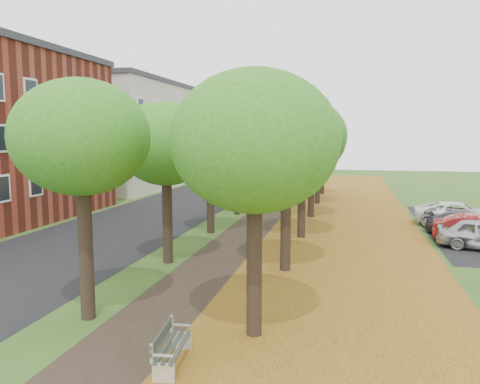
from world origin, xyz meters
The scene contains 11 objects.
ground centered at (0.00, 0.00, 0.00)m, with size 120.00×120.00×0.00m, color #2D4C19.
street_asphalt centered at (-7.50, 15.00, 0.00)m, with size 8.00×70.00×0.01m, color black.
footpath centered at (0.00, 15.00, 0.00)m, with size 3.20×70.00×0.01m, color black.
leaf_verge centered at (5.00, 15.00, 0.01)m, with size 7.50×70.00×0.01m, color #9C691C.
tree_row_west centered at (-2.20, 15.00, 4.89)m, with size 4.09×34.09×6.66m.
tree_row_east centered at (2.60, 15.00, 4.89)m, with size 4.09×34.09×6.66m.
building_cream centered at (-17.00, 33.00, 5.21)m, with size 10.30×20.30×10.40m.
bench centered at (1.09, -2.01, 0.43)m, with size 0.69×1.77×0.82m.
car_red centered at (11.00, 12.59, 0.67)m, with size 1.42×4.07×1.34m, color maroon.
car_grey centered at (11.00, 14.18, 0.62)m, with size 1.74×4.29×1.24m, color #343439.
car_white centered at (11.09, 17.05, 0.67)m, with size 2.23×4.84×1.34m, color white.
Camera 1 is at (4.91, -11.42, 5.18)m, focal length 35.00 mm.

